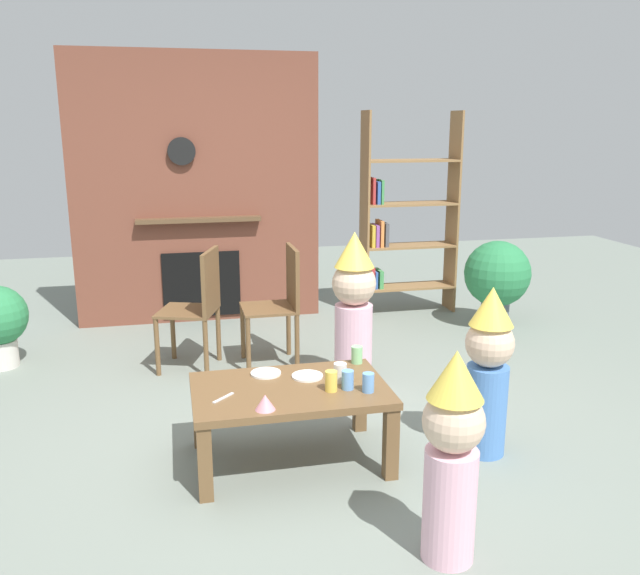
{
  "coord_description": "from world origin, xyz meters",
  "views": [
    {
      "loc": [
        -0.73,
        -3.52,
        1.79
      ],
      "look_at": [
        0.15,
        0.4,
        0.79
      ],
      "focal_mm": 37.35,
      "sensor_mm": 36.0,
      "label": 1
    }
  ],
  "objects": [
    {
      "name": "ground_plane",
      "position": [
        0.0,
        0.0,
        0.0
      ],
      "size": [
        12.0,
        12.0,
        0.0
      ],
      "primitive_type": "plane",
      "color": "gray"
    },
    {
      "name": "brick_fireplace_feature",
      "position": [
        -0.49,
        2.6,
        1.19
      ],
      "size": [
        2.2,
        0.28,
        2.4
      ],
      "color": "brown",
      "rests_on": "ground_plane"
    },
    {
      "name": "bookshelf",
      "position": [
        1.39,
        2.4,
        0.87
      ],
      "size": [
        0.9,
        0.28,
        1.9
      ],
      "color": "olive",
      "rests_on": "ground_plane"
    },
    {
      "name": "coffee_table",
      "position": [
        -0.16,
        -0.27,
        0.36
      ],
      "size": [
        1.03,
        0.66,
        0.43
      ],
      "color": "brown",
      "rests_on": "ground_plane"
    },
    {
      "name": "paper_cup_near_left",
      "position": [
        0.13,
        -0.37,
        0.48
      ],
      "size": [
        0.06,
        0.06,
        0.1
      ],
      "primitive_type": "cylinder",
      "color": "#669EE0",
      "rests_on": "coffee_table"
    },
    {
      "name": "paper_cup_near_right",
      "position": [
        0.28,
        -0.0,
        0.48
      ],
      "size": [
        0.06,
        0.06,
        0.1
      ],
      "primitive_type": "cylinder",
      "color": "#8CD18C",
      "rests_on": "coffee_table"
    },
    {
      "name": "paper_cup_center",
      "position": [
        0.11,
        -0.26,
        0.48
      ],
      "size": [
        0.07,
        0.07,
        0.1
      ],
      "primitive_type": "cylinder",
      "color": "silver",
      "rests_on": "coffee_table"
    },
    {
      "name": "paper_cup_far_left",
      "position": [
        0.04,
        -0.37,
        0.48
      ],
      "size": [
        0.06,
        0.06,
        0.11
      ],
      "primitive_type": "cylinder",
      "color": "#F2CC4C",
      "rests_on": "coffee_table"
    },
    {
      "name": "paper_cup_far_right",
      "position": [
        0.22,
        -0.43,
        0.48
      ],
      "size": [
        0.06,
        0.06,
        0.1
      ],
      "primitive_type": "cylinder",
      "color": "#669EE0",
      "rests_on": "coffee_table"
    },
    {
      "name": "paper_plate_front",
      "position": [
        -0.26,
        -0.06,
        0.44
      ],
      "size": [
        0.17,
        0.17,
        0.01
      ],
      "primitive_type": "cylinder",
      "color": "white",
      "rests_on": "coffee_table"
    },
    {
      "name": "paper_plate_rear",
      "position": [
        -0.05,
        -0.15,
        0.44
      ],
      "size": [
        0.17,
        0.17,
        0.01
      ],
      "primitive_type": "cylinder",
      "color": "white",
      "rests_on": "coffee_table"
    },
    {
      "name": "birthday_cake_slice",
      "position": [
        -0.33,
        -0.53,
        0.47
      ],
      "size": [
        0.1,
        0.1,
        0.08
      ],
      "primitive_type": "cone",
      "color": "pink",
      "rests_on": "coffee_table"
    },
    {
      "name": "table_fork",
      "position": [
        -0.52,
        -0.35,
        0.43
      ],
      "size": [
        0.12,
        0.12,
        0.01
      ],
      "primitive_type": "cube",
      "rotation": [
        0.0,
        0.0,
        0.77
      ],
      "color": "silver",
      "rests_on": "coffee_table"
    },
    {
      "name": "child_with_cone_hat",
      "position": [
        0.33,
        -1.23,
        0.49
      ],
      "size": [
        0.26,
        0.26,
        0.92
      ],
      "rotation": [
        0.0,
        0.0,
        2.05
      ],
      "color": "#EAB2C6",
      "rests_on": "ground_plane"
    },
    {
      "name": "child_in_pink",
      "position": [
        0.9,
        -0.41,
        0.5
      ],
      "size": [
        0.26,
        0.26,
        0.95
      ],
      "rotation": [
        0.0,
        0.0,
        3.01
      ],
      "color": "#4C7FC6",
      "rests_on": "ground_plane"
    },
    {
      "name": "child_by_the_chairs",
      "position": [
        0.45,
        0.7,
        0.57
      ],
      "size": [
        0.3,
        0.3,
        1.09
      ],
      "rotation": [
        0.0,
        0.0,
        -2.14
      ],
      "color": "#EAB2C6",
      "rests_on": "ground_plane"
    },
    {
      "name": "dining_chair_left",
      "position": [
        -0.56,
        1.27,
        0.51
      ],
      "size": [
        0.51,
        0.51,
        0.9
      ],
      "rotation": [
        0.0,
        0.0,
        2.82
      ],
      "color": "brown",
      "rests_on": "ground_plane"
    },
    {
      "name": "dining_chair_middle",
      "position": [
        0.04,
        1.24,
        0.51
      ],
      "size": [
        0.4,
        0.4,
        0.9
      ],
      "rotation": [
        0.0,
        0.0,
        3.14
      ],
      "color": "brown",
      "rests_on": "ground_plane"
    },
    {
      "name": "potted_plant_tall",
      "position": [
        2.08,
        1.77,
        0.46
      ],
      "size": [
        0.59,
        0.59,
        0.78
      ],
      "color": "#4C5660",
      "rests_on": "ground_plane"
    }
  ]
}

